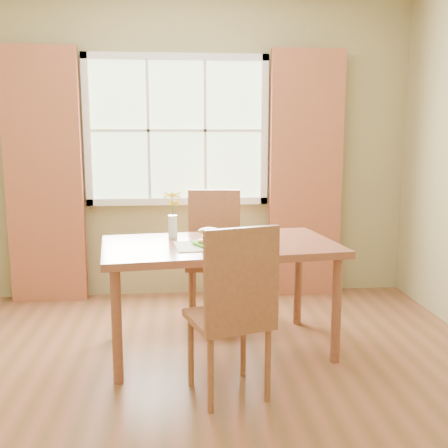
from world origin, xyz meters
TOP-DOWN VIEW (x-y plane):
  - room at (0.00, 0.00)m, footprint 4.24×3.84m
  - window at (0.00, 1.87)m, footprint 1.62×0.06m
  - curtain_left at (-1.15, 1.78)m, footprint 0.65×0.08m
  - curtain_right at (1.15, 1.78)m, footprint 0.65×0.08m
  - dining_table at (0.28, 0.56)m, footprint 1.64×1.06m
  - chair_near at (0.30, -0.14)m, footprint 0.52×0.52m
  - chair_far at (0.29, 1.27)m, footprint 0.46×0.46m
  - placemat at (0.21, 0.47)m, footprint 0.48×0.37m
  - plate at (0.24, 0.47)m, footprint 0.31×0.31m
  - croissant_sandwich at (0.20, 0.46)m, footprint 0.16×0.11m
  - water_glass at (0.50, 0.49)m, footprint 0.08×0.08m
  - flower_vase at (-0.03, 0.76)m, footprint 0.13×0.13m

SIDE VIEW (x-z plane):
  - chair_near at x=0.30m, z-range 0.05..1.05m
  - chair_far at x=0.29m, z-range 0.05..1.07m
  - dining_table at x=0.28m, z-range 0.30..1.05m
  - placemat at x=0.21m, z-range 0.75..0.76m
  - plate at x=0.24m, z-range 0.76..0.77m
  - water_glass at x=0.50m, z-range 0.75..0.86m
  - croissant_sandwich at x=0.20m, z-range 0.77..0.88m
  - flower_vase at x=-0.03m, z-range 0.78..1.11m
  - curtain_left at x=-1.15m, z-range 0.00..2.20m
  - curtain_right at x=1.15m, z-range 0.00..2.20m
  - room at x=0.00m, z-range -0.02..2.72m
  - window at x=0.00m, z-range 0.84..2.16m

